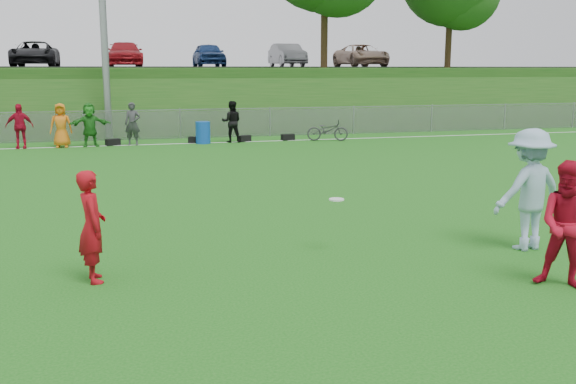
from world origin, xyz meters
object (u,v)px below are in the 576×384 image
object	(u,v)px
player_red_left	(92,226)
player_red_center	(570,225)
player_blue	(529,190)
recycling_bin	(203,133)
frisbee	(337,199)
bicycle	(328,130)

from	to	relation	value
player_red_left	player_red_center	distance (m)	6.66
player_red_left	player_blue	world-z (taller)	player_blue
player_red_left	player_blue	bearing A→B (deg)	-101.10
recycling_bin	player_red_left	bearing A→B (deg)	-102.74
player_red_left	player_blue	distance (m)	7.02
player_red_left	frisbee	distance (m)	3.87
player_blue	player_red_center	bearing A→B (deg)	61.67
player_blue	bicycle	world-z (taller)	player_blue
player_red_center	bicycle	distance (m)	18.53
bicycle	recycling_bin	bearing A→B (deg)	102.81
frisbee	bicycle	bearing A→B (deg)	72.04
player_red_left	recycling_bin	distance (m)	17.17
player_red_left	player_red_center	bearing A→B (deg)	-117.44
player_red_center	player_red_left	bearing A→B (deg)	-154.73
player_red_center	player_blue	world-z (taller)	player_blue
player_red_left	frisbee	xyz separation A→B (m)	(3.83, 0.48, 0.09)
frisbee	recycling_bin	world-z (taller)	frisbee
player_red_left	recycling_bin	world-z (taller)	player_red_left
player_blue	frisbee	size ratio (longest dim) A/B	8.14
player_red_left	player_red_center	world-z (taller)	player_red_center
player_blue	recycling_bin	bearing A→B (deg)	-88.14
player_red_left	recycling_bin	xyz separation A→B (m)	(3.79, 16.74, -0.36)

